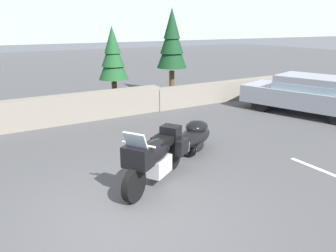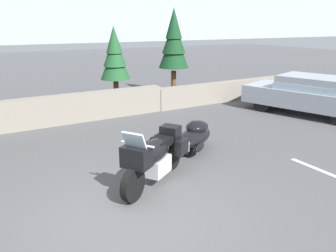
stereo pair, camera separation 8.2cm
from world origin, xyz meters
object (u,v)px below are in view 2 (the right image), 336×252
touring_motorcycle (154,155)px  pine_tree_far_right (115,56)px  sedan_at_right_edge (311,94)px  car_shaped_trailer (194,135)px  pine_tree_secondary (174,42)px

touring_motorcycle → pine_tree_far_right: pine_tree_far_right is taller
touring_motorcycle → sedan_at_right_edge: (7.54, 2.02, 0.15)m
car_shaped_trailer → pine_tree_secondary: size_ratio=0.53×
sedan_at_right_edge → pine_tree_secondary: 6.30m
sedan_at_right_edge → pine_tree_secondary: (-2.46, 5.55, 1.67)m
pine_tree_far_right → touring_motorcycle: bearing=-106.2°
touring_motorcycle → pine_tree_secondary: (5.09, 7.57, 1.82)m
touring_motorcycle → car_shaped_trailer: size_ratio=0.99×
sedan_at_right_edge → pine_tree_secondary: pine_tree_secondary is taller
car_shaped_trailer → pine_tree_far_right: (0.33, 6.18, 1.55)m
touring_motorcycle → sedan_at_right_edge: sedan_at_right_edge is taller
car_shaped_trailer → pine_tree_secondary: bearing=62.9°
sedan_at_right_edge → pine_tree_far_right: pine_tree_far_right is taller
pine_tree_far_right → pine_tree_secondary: bearing=4.8°
touring_motorcycle → car_shaped_trailer: 2.14m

